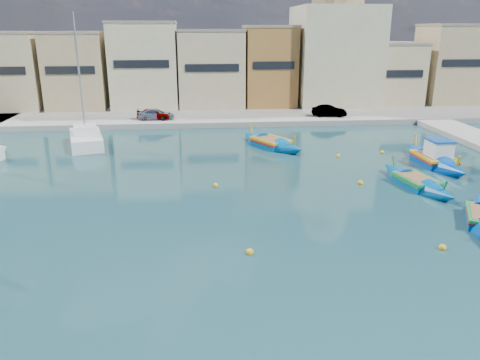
# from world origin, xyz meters

# --- Properties ---
(ground) EXTENTS (160.00, 160.00, 0.00)m
(ground) POSITION_xyz_m (0.00, 0.00, 0.00)
(ground) COLOR #13323A
(ground) RESTS_ON ground
(north_quay) EXTENTS (80.00, 8.00, 0.60)m
(north_quay) POSITION_xyz_m (0.00, 32.00, 0.30)
(north_quay) COLOR gray
(north_quay) RESTS_ON ground
(north_townhouses) EXTENTS (83.20, 7.87, 10.19)m
(north_townhouses) POSITION_xyz_m (6.68, 39.36, 5.00)
(north_townhouses) COLOR tan
(north_townhouses) RESTS_ON ground
(church_block) EXTENTS (10.00, 10.00, 19.10)m
(church_block) POSITION_xyz_m (10.00, 40.00, 8.41)
(church_block) COLOR beige
(church_block) RESTS_ON ground
(parked_cars) EXTENTS (23.12, 2.03, 1.25)m
(parked_cars) POSITION_xyz_m (-6.04, 30.50, 1.20)
(parked_cars) COLOR #4C1919
(parked_cars) RESTS_ON north_quay
(luzzu_blue_cabin) EXTENTS (2.33, 8.94, 3.15)m
(luzzu_blue_cabin) POSITION_xyz_m (10.22, 12.74, 0.38)
(luzzu_blue_cabin) COLOR #0040AD
(luzzu_blue_cabin) RESTS_ON ground
(luzzu_cyan_mid) EXTENTS (3.07, 7.97, 2.30)m
(luzzu_cyan_mid) POSITION_xyz_m (6.54, 7.88, 0.24)
(luzzu_cyan_mid) COLOR #005299
(luzzu_cyan_mid) RESTS_ON ground
(luzzu_green) EXTENTS (5.95, 8.35, 2.64)m
(luzzu_green) POSITION_xyz_m (-1.29, 19.53, 0.28)
(luzzu_green) COLOR #005BA4
(luzzu_green) RESTS_ON ground
(yacht_north) EXTENTS (4.81, 9.47, 12.18)m
(yacht_north) POSITION_xyz_m (-18.02, 23.32, 0.48)
(yacht_north) COLOR white
(yacht_north) RESTS_ON ground
(mooring_buoys) EXTENTS (21.53, 17.85, 0.36)m
(mooring_buoys) POSITION_xyz_m (2.91, 7.24, 0.08)
(mooring_buoys) COLOR yellow
(mooring_buoys) RESTS_ON ground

